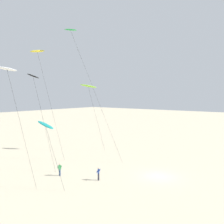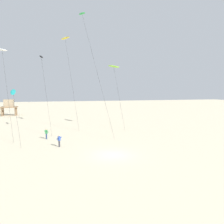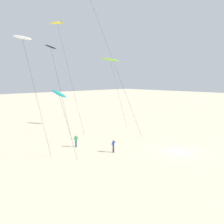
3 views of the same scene
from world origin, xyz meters
name	(u,v)px [view 1 (image 1 of 3)]	position (x,y,z in m)	size (l,w,h in m)	color
ground_plane	(159,176)	(0.00, 0.00, 0.00)	(260.00, 260.00, 0.00)	beige
kite_lime	(88,86)	(5.11, 17.60, 12.48)	(2.65, 4.61, 13.03)	#8CD833
kite_teal	(46,125)	(-12.00, 8.00, 7.44)	(1.47, 3.16, 7.97)	teal
kite_yellow	(38,52)	(-4.19, 20.29, 17.95)	(3.12, 5.25, 18.42)	yellow
kite_green	(71,32)	(-1.37, 15.12, 20.95)	(4.59, 8.76, 21.61)	green
kite_black	(33,77)	(-8.56, 15.21, 13.29)	(1.95, 3.94, 14.00)	black
kite_white	(7,70)	(-14.01, 12.21, 13.70)	(2.59, 3.90, 14.24)	white
kite_flyer_nearest	(99,173)	(-6.05, 5.35, 0.89)	(0.72, 0.72, 1.67)	#33333D
kite_flyer_middle	(60,169)	(-7.93, 10.61, 0.89)	(0.69, 0.68, 1.67)	navy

